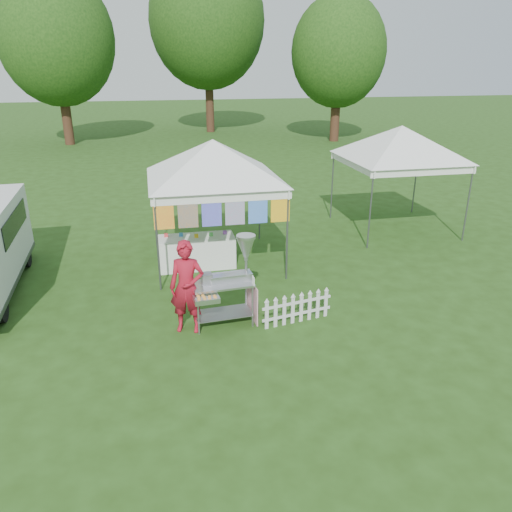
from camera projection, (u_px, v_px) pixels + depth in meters
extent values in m
plane|color=#244012|center=(242.00, 329.00, 9.30)|extent=(120.00, 120.00, 0.00)
cylinder|color=#59595E|center=(158.00, 245.00, 10.53)|extent=(0.04, 0.04, 2.10)
cylinder|color=#59595E|center=(287.00, 235.00, 11.09)|extent=(0.04, 0.04, 2.10)
cylinder|color=#59595E|center=(154.00, 208.00, 13.11)|extent=(0.04, 0.04, 2.10)
cylinder|color=#59595E|center=(260.00, 202.00, 13.67)|extent=(0.04, 0.04, 2.10)
cube|color=white|center=(223.00, 197.00, 10.46)|extent=(3.00, 0.03, 0.22)
cube|color=white|center=(207.00, 170.00, 13.05)|extent=(3.00, 0.03, 0.22)
pyramid|color=white|center=(213.00, 139.00, 11.39)|extent=(4.24, 4.24, 0.90)
cylinder|color=#59595E|center=(223.00, 194.00, 10.43)|extent=(3.00, 0.03, 0.03)
cube|color=red|center=(164.00, 213.00, 10.31)|extent=(0.42, 0.01, 0.70)
cube|color=orange|center=(188.00, 212.00, 10.41)|extent=(0.42, 0.01, 0.70)
cube|color=purple|center=(212.00, 210.00, 10.51)|extent=(0.42, 0.01, 0.70)
cube|color=#37CFC2|center=(235.00, 209.00, 10.61)|extent=(0.42, 0.01, 0.70)
cube|color=blue|center=(258.00, 208.00, 10.71)|extent=(0.42, 0.01, 0.70)
cube|color=orange|center=(280.00, 206.00, 10.80)|extent=(0.42, 0.01, 0.70)
cylinder|color=#59595E|center=(370.00, 210.00, 12.97)|extent=(0.04, 0.04, 2.10)
cylinder|color=#59595E|center=(468.00, 204.00, 13.53)|extent=(0.04, 0.04, 2.10)
cylinder|color=#59595E|center=(332.00, 185.00, 15.56)|extent=(0.04, 0.04, 2.10)
cylinder|color=#59595E|center=(415.00, 181.00, 16.12)|extent=(0.04, 0.04, 2.10)
cube|color=white|center=(424.00, 172.00, 12.91)|extent=(3.00, 0.03, 0.22)
cube|color=white|center=(377.00, 153.00, 15.49)|extent=(3.00, 0.03, 0.22)
pyramid|color=white|center=(402.00, 125.00, 13.83)|extent=(4.24, 4.24, 0.90)
cylinder|color=#59595E|center=(425.00, 168.00, 12.88)|extent=(3.00, 0.03, 0.03)
cylinder|color=#3C2415|center=(66.00, 110.00, 29.25)|extent=(0.56, 0.56, 3.96)
ellipsoid|color=#36631B|center=(56.00, 38.00, 27.84)|extent=(6.40, 6.40, 7.36)
cylinder|color=#3C2415|center=(210.00, 96.00, 34.49)|extent=(0.56, 0.56, 4.84)
ellipsoid|color=#36631B|center=(207.00, 21.00, 32.77)|extent=(7.60, 7.60, 8.74)
cylinder|color=#3C2415|center=(335.00, 112.00, 30.64)|extent=(0.56, 0.56, 3.52)
ellipsoid|color=#36631B|center=(339.00, 51.00, 29.39)|extent=(5.60, 5.60, 6.44)
cylinder|color=gray|center=(198.00, 314.00, 8.99)|extent=(0.04, 0.04, 0.84)
cylinder|color=gray|center=(253.00, 306.00, 9.26)|extent=(0.04, 0.04, 0.84)
cylinder|color=gray|center=(194.00, 303.00, 9.40)|extent=(0.04, 0.04, 0.84)
cylinder|color=gray|center=(246.00, 296.00, 9.67)|extent=(0.04, 0.04, 0.84)
cube|color=gray|center=(223.00, 313.00, 9.39)|extent=(1.10, 0.61, 0.01)
cube|color=#B7B7BC|center=(223.00, 284.00, 9.17)|extent=(1.16, 0.64, 0.04)
cube|color=#B7B7BC|center=(231.00, 278.00, 9.23)|extent=(0.81, 0.29, 0.14)
cube|color=gray|center=(207.00, 279.00, 9.10)|extent=(0.20, 0.22, 0.21)
cylinder|color=gray|center=(246.00, 259.00, 9.19)|extent=(0.05, 0.05, 0.84)
cone|color=#B7B7BC|center=(246.00, 247.00, 9.10)|extent=(0.36, 0.36, 0.37)
cylinder|color=#B7B7BC|center=(246.00, 237.00, 9.03)|extent=(0.38, 0.38, 0.06)
cube|color=#B7B7BC|center=(206.00, 299.00, 8.79)|extent=(0.47, 0.31, 0.09)
cube|color=pink|center=(252.00, 300.00, 9.48)|extent=(0.07, 0.70, 0.76)
cube|color=white|center=(253.00, 281.00, 9.04)|extent=(0.02, 0.13, 0.17)
imported|color=maroon|center=(187.00, 287.00, 8.97)|extent=(0.72, 0.57, 1.74)
cube|color=black|center=(15.00, 223.00, 10.87)|extent=(0.12, 2.45, 0.49)
cylinder|color=black|center=(25.00, 255.00, 12.04)|extent=(0.22, 0.61, 0.61)
cube|color=silver|center=(267.00, 315.00, 9.22)|extent=(0.07, 0.03, 0.56)
cube|color=silver|center=(276.00, 314.00, 9.28)|extent=(0.07, 0.03, 0.56)
cube|color=silver|center=(284.00, 312.00, 9.35)|extent=(0.07, 0.03, 0.56)
cube|color=silver|center=(293.00, 310.00, 9.41)|extent=(0.07, 0.03, 0.56)
cube|color=silver|center=(301.00, 308.00, 9.48)|extent=(0.07, 0.03, 0.56)
cube|color=silver|center=(310.00, 307.00, 9.55)|extent=(0.07, 0.03, 0.56)
cube|color=silver|center=(318.00, 305.00, 9.61)|extent=(0.07, 0.03, 0.56)
cube|color=silver|center=(326.00, 303.00, 9.68)|extent=(0.07, 0.03, 0.56)
cube|color=silver|center=(297.00, 314.00, 9.48)|extent=(1.42, 0.30, 0.05)
cube|color=silver|center=(297.00, 303.00, 9.40)|extent=(1.42, 0.30, 0.05)
cube|color=white|center=(197.00, 252.00, 12.00)|extent=(1.80, 0.70, 0.77)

